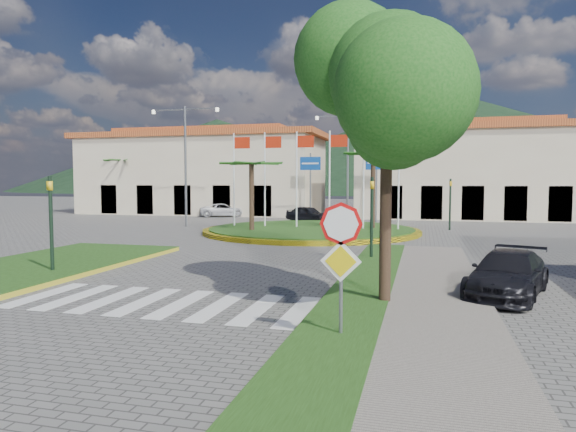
% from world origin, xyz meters
% --- Properties ---
extents(ground, '(160.00, 160.00, 0.00)m').
position_xyz_m(ground, '(0.00, 0.00, 0.00)').
color(ground, slate).
rests_on(ground, ground).
extents(sidewalk_right, '(4.00, 28.00, 0.15)m').
position_xyz_m(sidewalk_right, '(6.00, 2.00, 0.07)').
color(sidewalk_right, gray).
rests_on(sidewalk_right, ground).
extents(verge_right, '(1.60, 28.00, 0.18)m').
position_xyz_m(verge_right, '(4.80, 2.00, 0.09)').
color(verge_right, '#214313').
rests_on(verge_right, ground).
extents(median_left, '(5.00, 14.00, 0.18)m').
position_xyz_m(median_left, '(-6.50, 6.00, 0.09)').
color(median_left, '#214313').
rests_on(median_left, ground).
extents(crosswalk, '(8.00, 3.00, 0.01)m').
position_xyz_m(crosswalk, '(0.00, 4.00, 0.01)').
color(crosswalk, silver).
rests_on(crosswalk, ground).
extents(roundabout_island, '(12.70, 12.70, 6.00)m').
position_xyz_m(roundabout_island, '(0.00, 22.00, 0.17)').
color(roundabout_island, yellow).
rests_on(roundabout_island, ground).
extents(stop_sign, '(0.80, 0.11, 2.65)m').
position_xyz_m(stop_sign, '(4.90, 1.96, 1.79)').
color(stop_sign, slate).
rests_on(stop_sign, ground).
extents(deciduous_tree, '(3.60, 3.60, 6.80)m').
position_xyz_m(deciduous_tree, '(5.50, 5.00, 5.18)').
color(deciduous_tree, black).
rests_on(deciduous_tree, ground).
extents(traffic_light_left, '(0.15, 0.18, 3.20)m').
position_xyz_m(traffic_light_left, '(-5.20, 6.50, 1.94)').
color(traffic_light_left, black).
rests_on(traffic_light_left, ground).
extents(traffic_light_right, '(0.15, 0.18, 3.20)m').
position_xyz_m(traffic_light_right, '(4.50, 12.00, 1.94)').
color(traffic_light_right, black).
rests_on(traffic_light_right, ground).
extents(traffic_light_far, '(0.18, 0.15, 3.20)m').
position_xyz_m(traffic_light_far, '(8.00, 26.00, 1.94)').
color(traffic_light_far, black).
rests_on(traffic_light_far, ground).
extents(direction_sign_west, '(1.60, 0.14, 5.20)m').
position_xyz_m(direction_sign_west, '(-2.00, 30.97, 3.53)').
color(direction_sign_west, slate).
rests_on(direction_sign_west, ground).
extents(direction_sign_east, '(1.60, 0.14, 5.20)m').
position_xyz_m(direction_sign_east, '(3.00, 30.97, 3.53)').
color(direction_sign_east, slate).
rests_on(direction_sign_east, ground).
extents(street_lamp_centre, '(4.80, 0.16, 8.00)m').
position_xyz_m(street_lamp_centre, '(1.00, 30.00, 4.50)').
color(street_lamp_centre, slate).
rests_on(street_lamp_centre, ground).
extents(street_lamp_west, '(4.80, 0.16, 8.00)m').
position_xyz_m(street_lamp_west, '(-9.00, 24.00, 4.50)').
color(street_lamp_west, slate).
rests_on(street_lamp_west, ground).
extents(building_left, '(23.32, 9.54, 8.05)m').
position_xyz_m(building_left, '(-14.00, 38.00, 3.90)').
color(building_left, beige).
rests_on(building_left, ground).
extents(building_right, '(19.08, 9.54, 8.05)m').
position_xyz_m(building_right, '(10.00, 38.00, 3.90)').
color(building_right, beige).
rests_on(building_right, ground).
extents(hill_far_west, '(140.00, 140.00, 22.00)m').
position_xyz_m(hill_far_west, '(-55.00, 140.00, 11.00)').
color(hill_far_west, black).
rests_on(hill_far_west, ground).
extents(hill_far_mid, '(180.00, 180.00, 30.00)m').
position_xyz_m(hill_far_mid, '(15.00, 160.00, 15.00)').
color(hill_far_mid, black).
rests_on(hill_far_mid, ground).
extents(hill_near_back, '(110.00, 110.00, 16.00)m').
position_xyz_m(hill_near_back, '(-10.00, 130.00, 8.00)').
color(hill_near_back, black).
rests_on(hill_near_back, ground).
extents(white_van, '(4.49, 3.37, 1.13)m').
position_xyz_m(white_van, '(-10.21, 33.71, 0.57)').
color(white_van, silver).
rests_on(white_van, ground).
extents(car_dark_a, '(3.78, 2.73, 1.20)m').
position_xyz_m(car_dark_a, '(-1.96, 30.00, 0.60)').
color(car_dark_a, black).
rests_on(car_dark_a, ground).
extents(car_dark_b, '(4.40, 2.50, 1.37)m').
position_xyz_m(car_dark_b, '(6.40, 35.13, 0.69)').
color(car_dark_b, black).
rests_on(car_dark_b, ground).
extents(car_side_right, '(2.87, 4.40, 1.19)m').
position_xyz_m(car_side_right, '(8.57, 7.00, 0.59)').
color(car_side_right, black).
rests_on(car_side_right, ground).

